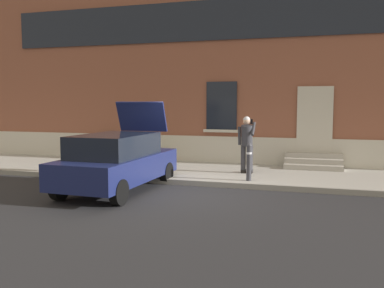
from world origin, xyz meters
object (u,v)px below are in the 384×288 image
at_px(planter_charcoal, 101,147).
at_px(planter_terracotta, 154,150).
at_px(bollard_far_left, 144,156).
at_px(person_on_phone, 247,141).
at_px(hatchback_car_navy, 117,161).
at_px(bollard_near_person, 249,161).

distance_m(planter_charcoal, planter_terracotta, 2.32).
xyz_separation_m(bollard_far_left, person_on_phone, (2.88, 1.19, 0.44)).
xyz_separation_m(bollard_far_left, planter_charcoal, (-2.96, 2.79, -0.11)).
height_order(hatchback_car_navy, planter_terracotta, hatchback_car_navy).
relative_size(bollard_far_left, planter_terracotta, 1.22).
distance_m(hatchback_car_navy, person_on_phone, 4.08).
xyz_separation_m(person_on_phone, planter_terracotta, (-3.55, 1.26, -0.54)).
relative_size(hatchback_car_navy, bollard_near_person, 3.95).
bearing_deg(hatchback_car_navy, bollard_near_person, 27.34).
xyz_separation_m(bollard_far_left, planter_terracotta, (-0.67, 2.45, -0.11)).
distance_m(bollard_far_left, person_on_phone, 3.15).
relative_size(bollard_far_left, person_on_phone, 0.60).
relative_size(bollard_near_person, bollard_far_left, 1.00).
bearing_deg(planter_terracotta, bollard_near_person, -32.74).
height_order(bollard_near_person, planter_terracotta, bollard_near_person).
bearing_deg(planter_terracotta, planter_charcoal, 171.64).
relative_size(bollard_near_person, person_on_phone, 0.60).
bearing_deg(bollard_near_person, person_on_phone, 102.49).
distance_m(bollard_near_person, bollard_far_left, 3.15).
distance_m(hatchback_car_navy, bollard_near_person, 3.58).
height_order(bollard_far_left, person_on_phone, person_on_phone).
bearing_deg(bollard_far_left, person_on_phone, 22.38).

